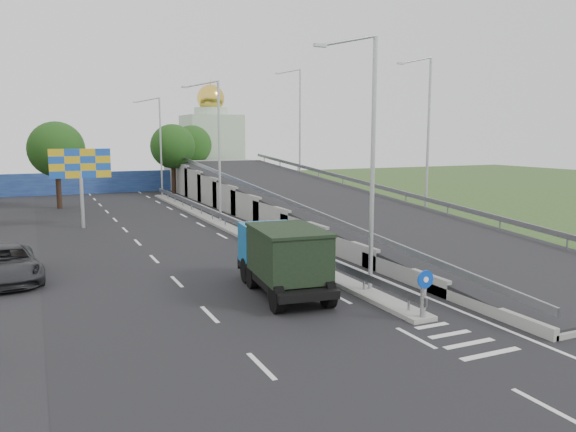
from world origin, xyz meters
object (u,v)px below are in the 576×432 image
sign_bollard (424,294)px  parked_car_c (7,264)px  church (212,143)px  billboard (80,168)px  lamp_post_mid (217,144)px  lamp_post_far (159,141)px  lamp_post_near (369,151)px  dump_truck (282,255)px

sign_bollard → parked_car_c: (-13.29, 12.09, -0.25)m
sign_bollard → church: church is taller
parked_car_c → billboard: bearing=65.9°
lamp_post_mid → sign_bollard: bearing=-90.3°
lamp_post_mid → lamp_post_far: same height
lamp_post_near → dump_truck: (-3.03, 1.61, -4.25)m
lamp_post_far → parked_car_c: bearing=-112.9°
billboard → sign_bollard: bearing=-70.8°
lamp_post_far → lamp_post_near: bearing=-90.0°
church → parked_car_c: bearing=-117.0°
lamp_post_mid → dump_truck: size_ratio=1.52×
sign_bollard → parked_car_c: sign_bollard is taller
sign_bollard → church: (10.00, 57.83, 4.28)m
sign_bollard → billboard: (-9.00, 25.83, 3.15)m
lamp_post_mid → lamp_post_near: bearing=-90.0°
dump_truck → lamp_post_mid: bearing=86.9°
lamp_post_mid → lamp_post_far: size_ratio=1.00×
lamp_post_far → billboard: 20.24m
sign_bollard → lamp_post_far: 44.08m
lamp_post_mid → parked_car_c: bearing=-138.8°
lamp_post_mid → parked_car_c: (-13.40, -11.74, -5.03)m
lamp_post_far → dump_truck: 38.74m
lamp_post_far → parked_car_c: size_ratio=1.79×
lamp_post_far → church: 17.15m
lamp_post_mid → parked_car_c: 18.51m
lamp_post_mid → billboard: (-9.11, 2.00, -1.62)m
dump_truck → lamp_post_far: bearing=91.7°
parked_car_c → lamp_post_far: bearing=60.3°
lamp_post_near → lamp_post_far: bearing=90.0°
sign_bollard → parked_car_c: bearing=137.7°
lamp_post_mid → billboard: 9.47m
sign_bollard → lamp_post_near: bearing=88.4°
sign_bollard → billboard: size_ratio=0.30×
lamp_post_near → billboard: size_ratio=1.83×
lamp_post_mid → dump_truck: (-3.03, -18.39, -4.25)m
sign_bollard → lamp_post_mid: (0.11, 23.83, 4.77)m
billboard → lamp_post_far: bearing=63.2°
dump_truck → parked_car_c: bearing=153.5°
church → dump_truck: 54.09m
church → lamp_post_far: bearing=-125.2°
church → parked_car_c: size_ratio=2.46×
lamp_post_near → parked_car_c: size_ratio=1.79×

